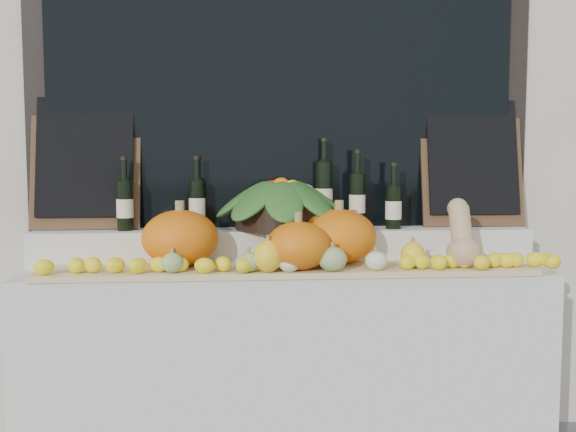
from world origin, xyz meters
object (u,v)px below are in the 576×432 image
Objects in this scene: pumpkin_left at (180,238)px; pumpkin_right at (339,236)px; wine_bottle_tall at (324,194)px; produce_bowl at (281,203)px; butternut_squash at (462,238)px.

pumpkin_left is 0.69m from pumpkin_right.
pumpkin_right is 0.78× the size of wine_bottle_tall.
pumpkin_right is at bearing -36.22° from produce_bowl.
pumpkin_right is 0.51× the size of produce_bowl.
pumpkin_right is 1.14× the size of butternut_squash.
butternut_squash reaches higher than pumpkin_right.
pumpkin_left is 1.21m from butternut_squash.
butternut_squash is at bearing -13.81° from pumpkin_right.
produce_bowl is at bearing 158.08° from butternut_squash.
produce_bowl is 0.21m from wine_bottle_tall.
pumpkin_right is at bearing 1.39° from pumpkin_left.
butternut_squash is (1.21, -0.11, 0.00)m from pumpkin_left.
pumpkin_right is 0.33m from produce_bowl.
wine_bottle_tall is at bearing 19.76° from pumpkin_left.
produce_bowl is (0.45, 0.20, 0.14)m from pumpkin_left.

